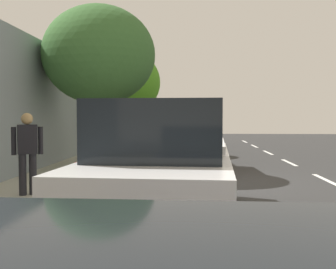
{
  "coord_description": "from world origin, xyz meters",
  "views": [
    {
      "loc": [
        0.48,
        11.07,
        1.74
      ],
      "look_at": [
        1.42,
        -6.9,
        0.93
      ],
      "focal_mm": 44.62,
      "sensor_mm": 36.0,
      "label": 1
    }
  ],
  "objects_px": {
    "parked_suv_tan_second": "(178,138)",
    "cyclist_with_backpack": "(161,132)",
    "parked_sedan_grey_nearest": "(184,133)",
    "bicycle_at_curb": "(166,148)",
    "street_tree_near_cyclist": "(128,83)",
    "pedestrian_on_phone": "(27,149)",
    "street_tree_mid_block": "(99,56)",
    "fire_hydrant": "(78,186)",
    "parked_pickup_white_mid": "(165,170)"
  },
  "relations": [
    {
      "from": "bicycle_at_curb",
      "to": "pedestrian_on_phone",
      "type": "distance_m",
      "value": 9.46
    },
    {
      "from": "parked_suv_tan_second",
      "to": "cyclist_with_backpack",
      "type": "distance_m",
      "value": 4.57
    },
    {
      "from": "parked_suv_tan_second",
      "to": "cyclist_with_backpack",
      "type": "bearing_deg",
      "value": -79.24
    },
    {
      "from": "parked_pickup_white_mid",
      "to": "fire_hydrant",
      "type": "relative_size",
      "value": 6.45
    },
    {
      "from": "parked_sedan_grey_nearest",
      "to": "parked_pickup_white_mid",
      "type": "xyz_separation_m",
      "value": [
        0.08,
        17.29,
        0.15
      ]
    },
    {
      "from": "street_tree_mid_block",
      "to": "fire_hydrant",
      "type": "bearing_deg",
      "value": 98.73
    },
    {
      "from": "parked_pickup_white_mid",
      "to": "parked_sedan_grey_nearest",
      "type": "bearing_deg",
      "value": -90.25
    },
    {
      "from": "parked_sedan_grey_nearest",
      "to": "cyclist_with_backpack",
      "type": "distance_m",
      "value": 5.9
    },
    {
      "from": "street_tree_mid_block",
      "to": "bicycle_at_curb",
      "type": "bearing_deg",
      "value": -112.0
    },
    {
      "from": "parked_suv_tan_second",
      "to": "bicycle_at_curb",
      "type": "xyz_separation_m",
      "value": [
        0.64,
        -4.06,
        -0.64
      ]
    },
    {
      "from": "cyclist_with_backpack",
      "to": "parked_sedan_grey_nearest",
      "type": "bearing_deg",
      "value": -98.99
    },
    {
      "from": "fire_hydrant",
      "to": "street_tree_near_cyclist",
      "type": "bearing_deg",
      "value": -85.66
    },
    {
      "from": "parked_pickup_white_mid",
      "to": "pedestrian_on_phone",
      "type": "relative_size",
      "value": 3.23
    },
    {
      "from": "street_tree_near_cyclist",
      "to": "fire_hydrant",
      "type": "distance_m",
      "value": 12.47
    },
    {
      "from": "bicycle_at_curb",
      "to": "street_tree_mid_block",
      "type": "xyz_separation_m",
      "value": [
        1.82,
        4.5,
        3.22
      ]
    },
    {
      "from": "parked_suv_tan_second",
      "to": "parked_pickup_white_mid",
      "type": "distance_m",
      "value": 6.99
    },
    {
      "from": "parked_sedan_grey_nearest",
      "to": "street_tree_near_cyclist",
      "type": "relative_size",
      "value": 0.97
    },
    {
      "from": "parked_pickup_white_mid",
      "to": "fire_hydrant",
      "type": "xyz_separation_m",
      "value": [
        1.52,
        -0.54,
        -0.35
      ]
    },
    {
      "from": "parked_suv_tan_second",
      "to": "bicycle_at_curb",
      "type": "height_order",
      "value": "parked_suv_tan_second"
    },
    {
      "from": "cyclist_with_backpack",
      "to": "street_tree_mid_block",
      "type": "bearing_deg",
      "value": 72.02
    },
    {
      "from": "parked_pickup_white_mid",
      "to": "street_tree_mid_block",
      "type": "xyz_separation_m",
      "value": [
        2.44,
        -6.54,
        2.7
      ]
    },
    {
      "from": "parked_suv_tan_second",
      "to": "street_tree_near_cyclist",
      "type": "distance_m",
      "value": 6.58
    },
    {
      "from": "parked_sedan_grey_nearest",
      "to": "pedestrian_on_phone",
      "type": "relative_size",
      "value": 2.66
    },
    {
      "from": "cyclist_with_backpack",
      "to": "street_tree_near_cyclist",
      "type": "bearing_deg",
      "value": -36.96
    },
    {
      "from": "parked_sedan_grey_nearest",
      "to": "parked_suv_tan_second",
      "type": "xyz_separation_m",
      "value": [
        0.07,
        10.31,
        0.27
      ]
    },
    {
      "from": "fire_hydrant",
      "to": "pedestrian_on_phone",
      "type": "bearing_deg",
      "value": -44.09
    },
    {
      "from": "parked_sedan_grey_nearest",
      "to": "street_tree_mid_block",
      "type": "relative_size",
      "value": 0.88
    },
    {
      "from": "parked_sedan_grey_nearest",
      "to": "bicycle_at_curb",
      "type": "bearing_deg",
      "value": 83.59
    },
    {
      "from": "pedestrian_on_phone",
      "to": "cyclist_with_backpack",
      "type": "bearing_deg",
      "value": -102.24
    },
    {
      "from": "parked_pickup_white_mid",
      "to": "bicycle_at_curb",
      "type": "xyz_separation_m",
      "value": [
        0.63,
        -11.04,
        -0.52
      ]
    },
    {
      "from": "parked_suv_tan_second",
      "to": "bicycle_at_curb",
      "type": "relative_size",
      "value": 3.61
    },
    {
      "from": "parked_sedan_grey_nearest",
      "to": "street_tree_near_cyclist",
      "type": "distance_m",
      "value": 5.82
    },
    {
      "from": "street_tree_mid_block",
      "to": "fire_hydrant",
      "type": "xyz_separation_m",
      "value": [
        -0.92,
        6.0,
        -3.06
      ]
    },
    {
      "from": "cyclist_with_backpack",
      "to": "parked_suv_tan_second",
      "type": "bearing_deg",
      "value": 100.76
    },
    {
      "from": "bicycle_at_curb",
      "to": "pedestrian_on_phone",
      "type": "bearing_deg",
      "value": 75.91
    },
    {
      "from": "street_tree_near_cyclist",
      "to": "street_tree_mid_block",
      "type": "bearing_deg",
      "value": 90.0
    },
    {
      "from": "parked_suv_tan_second",
      "to": "street_tree_near_cyclist",
      "type": "xyz_separation_m",
      "value": [
        2.45,
        -5.69,
        2.21
      ]
    },
    {
      "from": "street_tree_near_cyclist",
      "to": "fire_hydrant",
      "type": "xyz_separation_m",
      "value": [
        -0.92,
        12.14,
        -2.69
      ]
    },
    {
      "from": "parked_pickup_white_mid",
      "to": "bicycle_at_curb",
      "type": "distance_m",
      "value": 11.07
    },
    {
      "from": "parked_pickup_white_mid",
      "to": "pedestrian_on_phone",
      "type": "height_order",
      "value": "parked_pickup_white_mid"
    },
    {
      "from": "parked_sedan_grey_nearest",
      "to": "cyclist_with_backpack",
      "type": "bearing_deg",
      "value": 81.01
    },
    {
      "from": "pedestrian_on_phone",
      "to": "parked_pickup_white_mid",
      "type": "bearing_deg",
      "value": 147.03
    },
    {
      "from": "street_tree_mid_block",
      "to": "parked_sedan_grey_nearest",
      "type": "bearing_deg",
      "value": -103.19
    },
    {
      "from": "parked_suv_tan_second",
      "to": "cyclist_with_backpack",
      "type": "relative_size",
      "value": 2.8
    },
    {
      "from": "pedestrian_on_phone",
      "to": "bicycle_at_curb",
      "type": "bearing_deg",
      "value": -104.09
    },
    {
      "from": "parked_pickup_white_mid",
      "to": "pedestrian_on_phone",
      "type": "bearing_deg",
      "value": -32.97
    },
    {
      "from": "street_tree_near_cyclist",
      "to": "pedestrian_on_phone",
      "type": "bearing_deg",
      "value": 87.46
    },
    {
      "from": "pedestrian_on_phone",
      "to": "parked_suv_tan_second",
      "type": "bearing_deg",
      "value": -119.93
    },
    {
      "from": "parked_suv_tan_second",
      "to": "parked_pickup_white_mid",
      "type": "xyz_separation_m",
      "value": [
        0.01,
        6.99,
        -0.13
      ]
    },
    {
      "from": "cyclist_with_backpack",
      "to": "fire_hydrant",
      "type": "relative_size",
      "value": 2.03
    }
  ]
}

